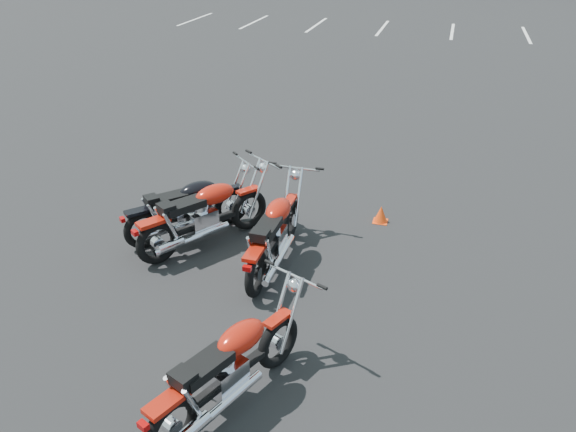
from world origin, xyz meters
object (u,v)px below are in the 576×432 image
(motorcycle_front_red, at_px, (204,215))
(motorcycle_third_red, at_px, (275,233))
(motorcycle_rear_red, at_px, (229,368))
(motorcycle_second_black, at_px, (188,208))

(motorcycle_front_red, xyz_separation_m, motorcycle_third_red, (1.13, -0.21, -0.02))
(motorcycle_front_red, xyz_separation_m, motorcycle_rear_red, (1.47, -2.80, -0.03))
(motorcycle_rear_red, bearing_deg, motorcycle_second_black, 121.32)
(motorcycle_second_black, distance_m, motorcycle_third_red, 1.55)
(motorcycle_second_black, relative_size, motorcycle_rear_red, 0.87)
(motorcycle_third_red, distance_m, motorcycle_rear_red, 2.61)
(motorcycle_front_red, bearing_deg, motorcycle_second_black, 149.66)
(motorcycle_third_red, xyz_separation_m, motorcycle_rear_red, (0.34, -2.58, -0.02))
(motorcycle_second_black, bearing_deg, motorcycle_third_red, -15.83)
(motorcycle_third_red, relative_size, motorcycle_rear_red, 1.06)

